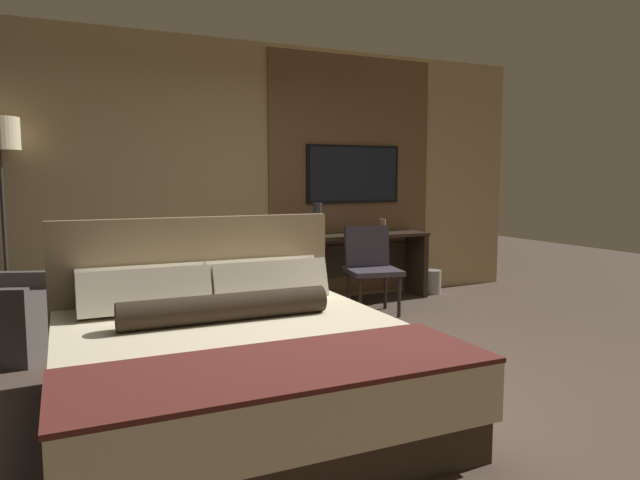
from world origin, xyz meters
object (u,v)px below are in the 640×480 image
(desk_chair, at_px, (370,262))
(waste_bin, at_px, (432,282))
(tv, at_px, (353,174))
(vase_short, at_px, (382,226))
(desk, at_px, (360,256))
(vase_tall, at_px, (317,219))
(bed, at_px, (235,359))

(desk_chair, bearing_deg, waste_bin, 35.31)
(tv, relative_size, vase_short, 7.22)
(tv, distance_m, vase_short, 0.68)
(desk, height_order, desk_chair, desk_chair)
(tv, relative_size, vase_tall, 3.25)
(desk_chair, height_order, vase_short, vase_short)
(desk_chair, height_order, waste_bin, desk_chair)
(desk_chair, bearing_deg, desk, 81.49)
(desk, height_order, vase_short, vase_short)
(waste_bin, bearing_deg, tv, 167.28)
(tv, relative_size, waste_bin, 4.16)
(bed, relative_size, desk, 1.39)
(desk_chair, distance_m, waste_bin, 1.33)
(vase_tall, bearing_deg, vase_short, -0.61)
(vase_short, bearing_deg, tv, 131.73)
(desk_chair, height_order, vase_tall, vase_tall)
(bed, relative_size, waste_bin, 7.59)
(vase_tall, height_order, vase_short, vase_tall)
(bed, bearing_deg, vase_tall, 56.11)
(bed, bearing_deg, desk, 48.60)
(waste_bin, bearing_deg, desk, 177.84)
(vase_tall, bearing_deg, desk_chair, -53.66)
(desk_chair, xyz_separation_m, waste_bin, (1.15, 0.54, -0.38))
(bed, distance_m, vase_tall, 2.95)
(desk_chair, distance_m, vase_short, 0.72)
(desk, xyz_separation_m, waste_bin, (0.96, -0.04, -0.36))
(tv, xyz_separation_m, waste_bin, (0.96, -0.22, -1.28))
(desk, height_order, tv, tv)
(desk, relative_size, vase_tall, 4.25)
(waste_bin, bearing_deg, bed, -142.21)
(vase_short, distance_m, waste_bin, 1.01)
(desk, distance_m, tv, 0.94)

